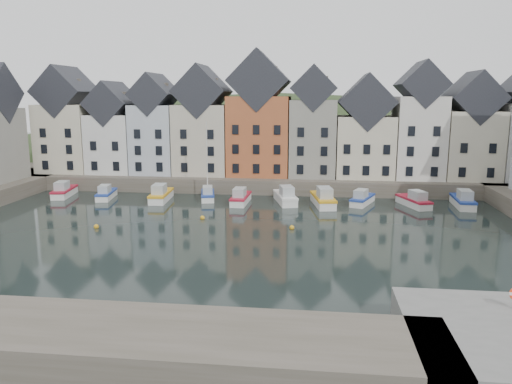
# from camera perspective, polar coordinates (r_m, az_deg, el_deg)

# --- Properties ---
(ground) EXTENTS (260.00, 260.00, 0.00)m
(ground) POSITION_cam_1_polar(r_m,az_deg,el_deg) (46.99, -3.55, -5.61)
(ground) COLOR black
(ground) RESTS_ON ground
(far_quay) EXTENTS (90.00, 16.00, 2.00)m
(far_quay) POSITION_cam_1_polar(r_m,az_deg,el_deg) (75.77, 0.52, 1.54)
(far_quay) COLOR #4C473A
(far_quay) RESTS_ON ground
(hillside) EXTENTS (153.60, 70.40, 64.00)m
(hillside) POSITION_cam_1_polar(r_m,az_deg,el_deg) (105.39, 2.08, -6.36)
(hillside) COLOR #27361B
(hillside) RESTS_ON ground
(far_terrace) EXTENTS (72.37, 8.16, 17.78)m
(far_terrace) POSITION_cam_1_polar(r_m,az_deg,el_deg) (72.61, 2.89, 7.38)
(far_terrace) COLOR beige
(far_terrace) RESTS_ON far_quay
(mooring_buoys) EXTENTS (20.50, 5.50, 0.50)m
(mooring_buoys) POSITION_cam_1_polar(r_m,az_deg,el_deg) (52.79, -6.79, -3.64)
(mooring_buoys) COLOR gold
(mooring_buoys) RESTS_ON ground
(boat_a) EXTENTS (2.93, 6.37, 2.35)m
(boat_a) POSITION_cam_1_polar(r_m,az_deg,el_deg) (72.09, -21.08, 0.08)
(boat_a) COLOR silver
(boat_a) RESTS_ON ground
(boat_b) EXTENTS (2.60, 5.70, 2.11)m
(boat_b) POSITION_cam_1_polar(r_m,az_deg,el_deg) (68.69, -16.76, -0.22)
(boat_b) COLOR silver
(boat_b) RESTS_ON ground
(boat_c) EXTENTS (2.56, 6.69, 2.51)m
(boat_c) POSITION_cam_1_polar(r_m,az_deg,el_deg) (65.56, -10.83, -0.36)
(boat_c) COLOR silver
(boat_c) RESTS_ON ground
(boat_d) EXTENTS (2.79, 5.61, 10.28)m
(boat_d) POSITION_cam_1_polar(r_m,az_deg,el_deg) (65.51, -5.54, -0.29)
(boat_d) COLOR silver
(boat_d) RESTS_ON ground
(boat_e) EXTENTS (2.03, 6.04, 2.30)m
(boat_e) POSITION_cam_1_polar(r_m,az_deg,el_deg) (62.87, -1.78, -0.70)
(boat_e) COLOR silver
(boat_e) RESTS_ON ground
(boat_f) EXTENTS (3.61, 6.84, 2.51)m
(boat_f) POSITION_cam_1_polar(r_m,az_deg,el_deg) (63.23, 3.40, -0.59)
(boat_f) COLOR silver
(boat_f) RESTS_ON ground
(boat_g) EXTENTS (3.31, 7.23, 2.67)m
(boat_g) POSITION_cam_1_polar(r_m,az_deg,el_deg) (62.12, 7.70, -0.84)
(boat_g) COLOR silver
(boat_g) RESTS_ON ground
(boat_h) EXTENTS (3.69, 5.92, 2.18)m
(boat_h) POSITION_cam_1_polar(r_m,az_deg,el_deg) (63.73, 12.03, -0.82)
(boat_h) COLOR silver
(boat_h) RESTS_ON ground
(boat_i) EXTENTS (3.71, 6.23, 2.29)m
(boat_i) POSITION_cam_1_polar(r_m,az_deg,el_deg) (64.09, 17.64, -1.00)
(boat_i) COLOR silver
(boat_i) RESTS_ON ground
(boat_j) EXTENTS (2.31, 6.45, 2.44)m
(boat_j) POSITION_cam_1_polar(r_m,az_deg,el_deg) (65.94, 22.58, -0.96)
(boat_j) COLOR silver
(boat_j) RESTS_ON ground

